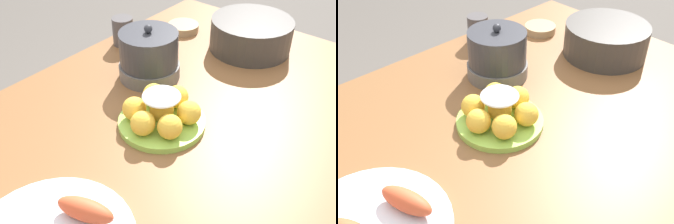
% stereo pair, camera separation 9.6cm
% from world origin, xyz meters
% --- Properties ---
extents(dining_table, '(1.38, 0.95, 0.75)m').
position_xyz_m(dining_table, '(0.00, 0.00, 0.66)').
color(dining_table, brown).
rests_on(dining_table, ground_plane).
extents(cake_plate, '(0.22, 0.22, 0.10)m').
position_xyz_m(cake_plate, '(-0.02, 0.03, 0.79)').
color(cake_plate, '#99CC4C').
rests_on(cake_plate, dining_table).
extents(serving_bowl, '(0.26, 0.26, 0.10)m').
position_xyz_m(serving_bowl, '(0.47, 0.06, 0.81)').
color(serving_bowl, '#3D3833').
rests_on(serving_bowl, dining_table).
extents(sauce_bowl, '(0.11, 0.11, 0.03)m').
position_xyz_m(sauce_bowl, '(0.44, 0.31, 0.77)').
color(sauce_bowl, tan).
rests_on(sauce_bowl, dining_table).
extents(cup_far, '(0.07, 0.07, 0.09)m').
position_xyz_m(cup_far, '(0.23, 0.40, 0.80)').
color(cup_far, '#4C4747').
rests_on(cup_far, dining_table).
extents(warming_pot, '(0.18, 0.18, 0.16)m').
position_xyz_m(warming_pot, '(0.13, 0.20, 0.82)').
color(warming_pot, '#66605B').
rests_on(warming_pot, dining_table).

